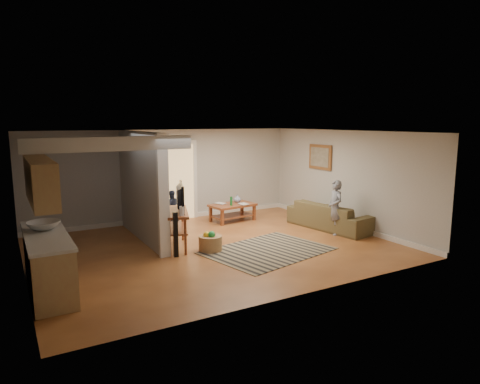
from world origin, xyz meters
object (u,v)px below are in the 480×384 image
at_px(speaker_left, 176,234).
at_px(child, 334,234).
at_px(coffee_table, 233,208).
at_px(toddler, 172,222).
at_px(tv_console, 177,214).
at_px(sofa, 330,228).
at_px(speaker_right, 148,207).
at_px(toy_basket, 210,242).

xyz_separation_m(speaker_left, child, (4.00, -0.25, -0.47)).
bearing_deg(coffee_table, toddler, 155.70).
relative_size(speaker_left, toddler, 1.06).
bearing_deg(toddler, tv_console, 75.65).
bearing_deg(sofa, child, 140.35).
relative_size(tv_console, speaker_right, 1.42).
bearing_deg(toddler, speaker_left, 74.33).
distance_m(tv_console, toy_basket, 0.95).
bearing_deg(speaker_right, coffee_table, 3.28).
distance_m(sofa, child, 0.58).
distance_m(speaker_left, child, 4.03).
bearing_deg(tv_console, toy_basket, -27.92).
bearing_deg(speaker_right, tv_console, -71.00).
distance_m(speaker_right, child, 4.86).
relative_size(toy_basket, child, 0.38).
bearing_deg(tv_console, toddler, 91.38).
bearing_deg(sofa, toddler, 42.72).
relative_size(toy_basket, toddler, 0.57).
bearing_deg(toddler, toy_basket, 89.16).
bearing_deg(speaker_left, child, 5.77).
distance_m(tv_console, child, 3.90).
height_order(child, toddler, child).
bearing_deg(coffee_table, speaker_left, -138.76).
relative_size(speaker_right, toddler, 1.12).
xyz_separation_m(speaker_left, toy_basket, (0.79, 0.02, -0.28)).
bearing_deg(speaker_right, speaker_left, -75.77).
relative_size(sofa, tv_console, 1.65).
bearing_deg(coffee_table, toy_basket, -128.40).
relative_size(coffee_table, tv_console, 0.94).
relative_size(tv_console, toy_basket, 2.77).
xyz_separation_m(coffee_table, tv_console, (-2.26, -1.62, 0.37)).
bearing_deg(speaker_right, child, -19.94).
height_order(tv_console, toddler, tv_console).
xyz_separation_m(speaker_left, speaker_right, (0.33, 2.90, 0.02)).
height_order(speaker_left, toddler, speaker_left).
bearing_deg(toy_basket, speaker_left, -178.21).
relative_size(speaker_left, speaker_right, 0.95).
distance_m(speaker_right, toy_basket, 2.93).
distance_m(coffee_table, toy_basket, 2.80).
bearing_deg(toddler, speaker_right, 3.26).
xyz_separation_m(toy_basket, child, (3.21, -0.28, -0.18)).
bearing_deg(tv_console, coffee_table, 54.65).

